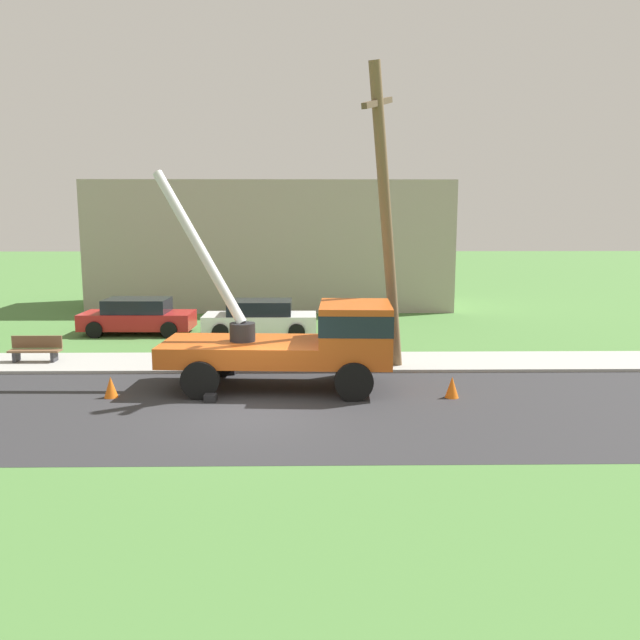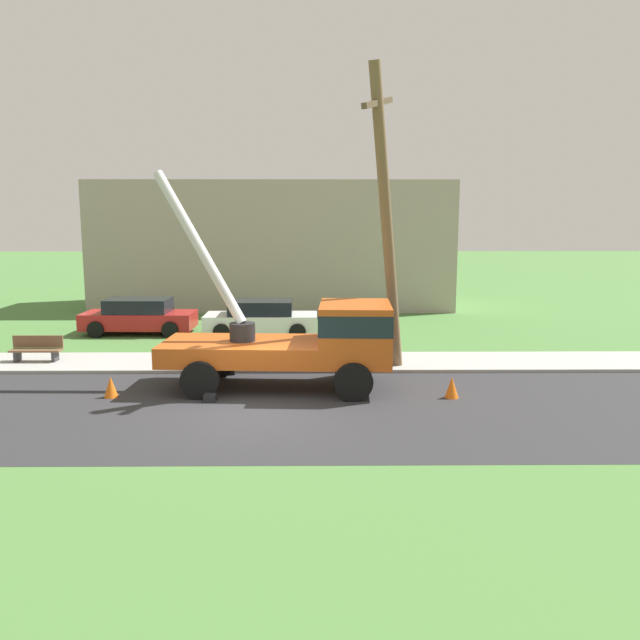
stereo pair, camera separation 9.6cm
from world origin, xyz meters
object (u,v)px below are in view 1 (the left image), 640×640
Objects in this scene: parked_sedan_white at (260,318)px; utility_truck at (308,338)px; traffic_cone_ahead at (452,387)px; parked_sedan_red at (138,316)px; park_bench at (36,350)px; leaning_utility_pole at (386,221)px; traffic_cone_behind at (111,387)px.

utility_truck is at bearing -76.34° from parked_sedan_white.
traffic_cone_ahead is 14.22m from parked_sedan_red.
parked_sedan_red is 2.77× the size of park_bench.
parked_sedan_white is (-5.66, 8.87, 0.43)m from traffic_cone_ahead.
leaning_utility_pole is 15.76× the size of traffic_cone_ahead.
traffic_cone_ahead is (3.77, -1.06, -1.13)m from utility_truck.
traffic_cone_ahead is 10.53m from parked_sedan_white.
parked_sedan_red is at bearing 173.35° from parked_sedan_white.
parked_sedan_white is at bearing 122.99° from leaning_utility_pole.
leaning_utility_pole is at bearing -37.48° from parked_sedan_red.
parked_sedan_red is (-9.12, 6.99, -3.82)m from leaning_utility_pole.
parked_sedan_red reaches higher than traffic_cone_ahead.
park_bench is (-12.47, 4.07, 0.18)m from traffic_cone_ahead.
utility_truck reaches higher than park_bench.
utility_truck is 4.22× the size of park_bench.
park_bench is at bearing 160.93° from utility_truck.
parked_sedan_red is at bearing 142.52° from leaning_utility_pole.
leaning_utility_pole is at bearing -8.35° from park_bench.
utility_truck is 12.05× the size of traffic_cone_ahead.
traffic_cone_ahead and traffic_cone_behind have the same top height.
parked_sedan_red reaches higher than park_bench.
utility_truck reaches higher than traffic_cone_ahead.
park_bench is at bearing 171.65° from leaning_utility_pole.
leaning_utility_pole is 15.76× the size of traffic_cone_behind.
utility_truck is 4.11m from leaning_utility_pole.
utility_truck is 1.53× the size of parked_sedan_white.
park_bench is at bearing -144.77° from parked_sedan_white.
utility_truck is at bearing 164.30° from traffic_cone_ahead.
utility_truck reaches higher than traffic_cone_behind.
leaning_utility_pole is (2.27, 1.40, 3.13)m from utility_truck.
traffic_cone_ahead is 1.00× the size of traffic_cone_behind.
traffic_cone_behind is (-7.40, -2.31, -4.25)m from leaning_utility_pole.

